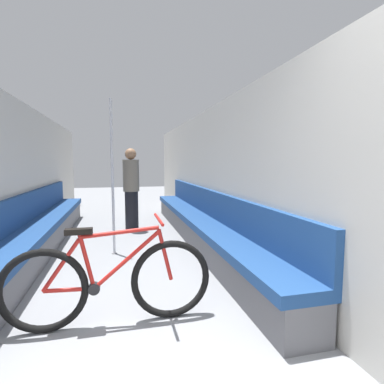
{
  "coord_description": "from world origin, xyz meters",
  "views": [
    {
      "loc": [
        -0.06,
        -0.76,
        1.3
      ],
      "look_at": [
        0.72,
        2.4,
        0.97
      ],
      "focal_mm": 28.0,
      "sensor_mm": 36.0,
      "label": 1
    }
  ],
  "objects_px": {
    "grab_pole_near": "(113,180)",
    "passenger_standing": "(131,189)",
    "bicycle": "(110,282)",
    "bench_seat_row_right": "(200,225)",
    "bench_seat_row_left": "(37,234)"
  },
  "relations": [
    {
      "from": "grab_pole_near",
      "to": "bench_seat_row_left",
      "type": "bearing_deg",
      "value": 165.24
    },
    {
      "from": "bench_seat_row_left",
      "to": "bench_seat_row_right",
      "type": "bearing_deg",
      "value": 0.0
    },
    {
      "from": "bench_seat_row_right",
      "to": "passenger_standing",
      "type": "distance_m",
      "value": 1.61
    },
    {
      "from": "bench_seat_row_left",
      "to": "passenger_standing",
      "type": "distance_m",
      "value": 1.84
    },
    {
      "from": "grab_pole_near",
      "to": "passenger_standing",
      "type": "distance_m",
      "value": 1.46
    },
    {
      "from": "bench_seat_row_right",
      "to": "grab_pole_near",
      "type": "relative_size",
      "value": 2.7
    },
    {
      "from": "bicycle",
      "to": "passenger_standing",
      "type": "xyz_separation_m",
      "value": [
        0.31,
        3.32,
        0.45
      ]
    },
    {
      "from": "bench_seat_row_right",
      "to": "bicycle",
      "type": "bearing_deg",
      "value": -121.46
    },
    {
      "from": "bicycle",
      "to": "passenger_standing",
      "type": "bearing_deg",
      "value": 100.24
    },
    {
      "from": "grab_pole_near",
      "to": "bench_seat_row_right",
      "type": "bearing_deg",
      "value": 11.71
    },
    {
      "from": "bench_seat_row_right",
      "to": "bicycle",
      "type": "height_order",
      "value": "bicycle"
    },
    {
      "from": "bench_seat_row_left",
      "to": "bench_seat_row_right",
      "type": "relative_size",
      "value": 1.0
    },
    {
      "from": "passenger_standing",
      "to": "grab_pole_near",
      "type": "bearing_deg",
      "value": -90.57
    },
    {
      "from": "bench_seat_row_right",
      "to": "passenger_standing",
      "type": "xyz_separation_m",
      "value": [
        -1.03,
        1.12,
        0.52
      ]
    },
    {
      "from": "bicycle",
      "to": "bench_seat_row_left",
      "type": "bearing_deg",
      "value": 131.18
    }
  ]
}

